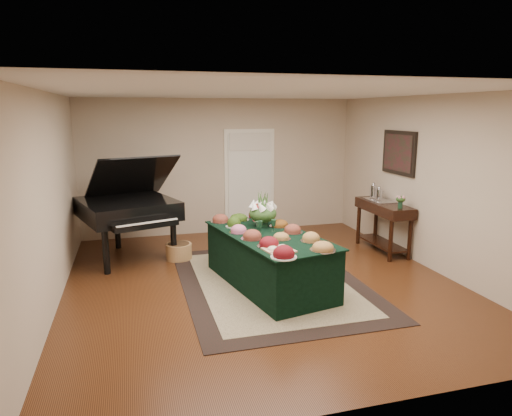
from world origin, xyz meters
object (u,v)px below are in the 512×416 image
object	(u,v)px
buffet_table	(269,260)
floral_centerpiece	(263,210)
grand_piano	(128,207)
mahogany_sideboard	(384,214)

from	to	relation	value
buffet_table	floral_centerpiece	size ratio (longest dim) A/B	5.65
floral_centerpiece	grand_piano	bearing A→B (deg)	143.97
grand_piano	mahogany_sideboard	bearing A→B (deg)	-10.71
buffet_table	mahogany_sideboard	bearing A→B (deg)	22.96
buffet_table	floral_centerpiece	xyz separation A→B (m)	(0.04, 0.44, 0.63)
grand_piano	mahogany_sideboard	size ratio (longest dim) A/B	1.54
grand_piano	mahogany_sideboard	xyz separation A→B (m)	(4.32, -0.82, -0.19)
floral_centerpiece	grand_piano	world-z (taller)	grand_piano
buffet_table	mahogany_sideboard	size ratio (longest dim) A/B	1.83
grand_piano	buffet_table	bearing A→B (deg)	-44.22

